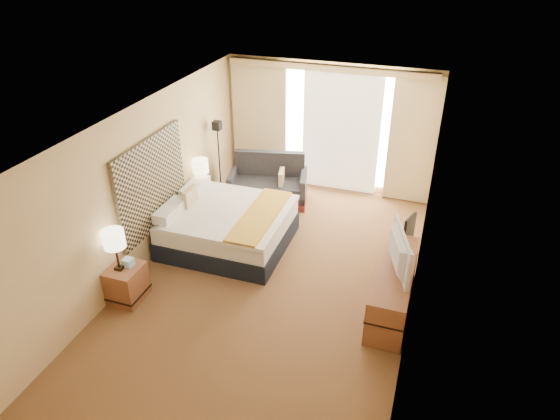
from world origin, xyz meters
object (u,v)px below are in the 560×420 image
(bed, at_px, (228,226))
(desk_chair, at_px, (401,241))
(nightstand_right, at_px, (203,205))
(television, at_px, (394,251))
(floor_lamp, at_px, (218,145))
(loveseat, at_px, (269,186))
(nightstand_left, at_px, (127,283))
(lamp_left, at_px, (114,240))
(lamp_right, at_px, (200,167))
(media_dresser, at_px, (393,288))

(bed, xyz_separation_m, desk_chair, (2.86, 0.39, 0.05))
(nightstand_right, bearing_deg, television, -22.17)
(floor_lamp, bearing_deg, loveseat, 11.63)
(nightstand_left, xyz_separation_m, floor_lamp, (-0.03, 3.35, 0.87))
(nightstand_right, bearing_deg, lamp_left, -91.06)
(nightstand_left, distance_m, floor_lamp, 3.46)
(lamp_right, bearing_deg, nightstand_right, -66.09)
(floor_lamp, bearing_deg, lamp_left, -90.29)
(bed, xyz_separation_m, lamp_right, (-0.84, 0.75, 0.67))
(lamp_left, bearing_deg, bed, 65.22)
(nightstand_left, relative_size, media_dresser, 0.31)
(loveseat, bearing_deg, lamp_right, -147.52)
(floor_lamp, xyz_separation_m, lamp_right, (-0.00, -0.78, -0.12))
(nightstand_left, distance_m, desk_chair, 4.28)
(nightstand_left, height_order, floor_lamp, floor_lamp)
(media_dresser, distance_m, floor_lamp, 4.45)
(lamp_right, bearing_deg, bed, -41.82)
(lamp_right, bearing_deg, desk_chair, -5.53)
(lamp_right, bearing_deg, floor_lamp, 89.85)
(lamp_left, xyz_separation_m, lamp_right, (0.02, 2.61, -0.02))
(desk_chair, relative_size, lamp_left, 1.41)
(bed, bearing_deg, television, -15.85)
(bed, relative_size, floor_lamp, 1.23)
(lamp_right, bearing_deg, media_dresser, -22.19)
(nightstand_right, xyz_separation_m, desk_chair, (3.67, -0.29, 0.13))
(nightstand_left, distance_m, bed, 1.99)
(loveseat, relative_size, desk_chair, 1.82)
(loveseat, xyz_separation_m, television, (2.73, -2.53, 0.68))
(bed, relative_size, lamp_left, 3.09)
(desk_chair, xyz_separation_m, lamp_right, (-3.70, 0.36, 0.62))
(nightstand_left, distance_m, lamp_left, 0.77)
(television, bearing_deg, floor_lamp, 39.82)
(desk_chair, bearing_deg, lamp_left, -130.37)
(lamp_right, height_order, television, television)
(nightstand_right, relative_size, loveseat, 0.33)
(lamp_left, bearing_deg, nightstand_left, 37.26)
(loveseat, relative_size, lamp_left, 2.57)
(nightstand_right, bearing_deg, media_dresser, -21.40)
(bed, distance_m, lamp_right, 1.31)
(bed, relative_size, loveseat, 1.20)
(bed, height_order, lamp_left, lamp_left)
(media_dresser, height_order, loveseat, loveseat)
(lamp_left, bearing_deg, loveseat, 74.83)
(lamp_left, relative_size, television, 0.64)
(media_dresser, xyz_separation_m, lamp_right, (-3.73, 1.52, 0.67))
(bed, height_order, lamp_right, lamp_right)
(floor_lamp, xyz_separation_m, desk_chair, (3.70, -1.14, -0.74))
(media_dresser, height_order, bed, bed)
(nightstand_right, height_order, media_dresser, media_dresser)
(floor_lamp, bearing_deg, desk_chair, -17.08)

